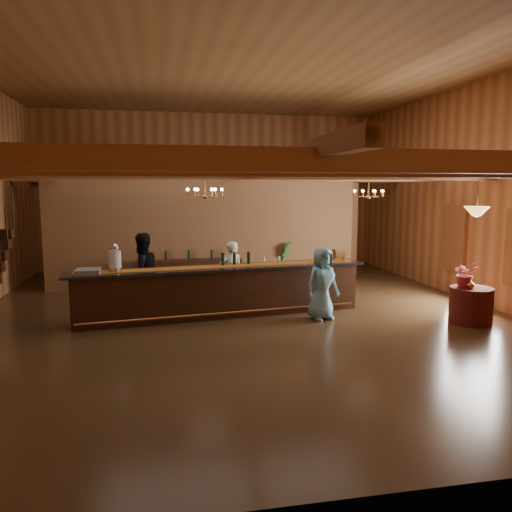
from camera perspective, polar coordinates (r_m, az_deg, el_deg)
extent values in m
plane|color=#422A17|center=(11.59, -1.56, -6.62)|extent=(14.00, 14.00, 0.00)
plane|color=brown|center=(11.52, -1.66, 20.92)|extent=(14.00, 14.00, 0.00)
cube|color=#BE7C44|center=(18.16, -5.30, 7.35)|extent=(12.00, 0.10, 5.50)
cube|color=#BE7C44|center=(4.47, 13.49, 5.82)|extent=(12.00, 0.10, 5.50)
cube|color=#BE7C44|center=(13.57, 24.42, 6.54)|extent=(0.10, 14.00, 5.50)
cube|color=#935D33|center=(5.87, 7.45, 10.79)|extent=(11.90, 0.20, 0.28)
cube|color=#935D33|center=(8.28, 1.87, 9.97)|extent=(11.90, 0.20, 0.28)
cube|color=#935D33|center=(10.73, -1.17, 9.48)|extent=(11.90, 0.20, 0.28)
cube|color=#935D33|center=(13.20, -3.07, 9.16)|extent=(11.90, 0.20, 0.28)
cube|color=#935D33|center=(15.68, -4.37, 8.94)|extent=(11.90, 0.20, 0.28)
cube|color=#935D33|center=(17.96, -5.25, 8.78)|extent=(11.90, 0.20, 0.28)
cube|color=#935D33|center=(11.39, -24.89, 9.38)|extent=(0.18, 13.90, 0.22)
cube|color=#935D33|center=(11.23, -1.62, 10.12)|extent=(0.18, 13.90, 0.22)
cube|color=#935D33|center=(12.77, 19.01, 9.43)|extent=(0.18, 13.90, 0.22)
cube|color=#935D33|center=(15.84, -20.71, 2.65)|extent=(0.20, 0.20, 3.20)
cube|color=#935D33|center=(16.86, 11.08, 3.29)|extent=(0.20, 0.20, 3.20)
cube|color=brown|center=(14.69, -5.78, 2.55)|extent=(9.00, 0.18, 3.10)
cube|color=white|center=(14.43, 21.70, 1.94)|extent=(0.12, 1.05, 1.75)
cube|color=black|center=(16.97, -1.33, -0.10)|extent=(1.20, 0.60, 1.10)
cube|color=olive|center=(16.74, -11.50, -0.54)|extent=(1.00, 0.60, 1.00)
cube|color=black|center=(11.35, -3.95, -4.16)|extent=(6.48, 1.45, 1.07)
cube|color=black|center=(11.24, -3.98, -1.35)|extent=(6.81, 1.63, 0.05)
cube|color=#991C0C|center=(11.24, -3.98, -1.18)|extent=(6.34, 1.18, 0.01)
cylinder|color=#AF6C37|center=(11.02, -3.65, -6.53)|extent=(6.19, 0.79, 0.05)
cylinder|color=silver|center=(10.97, -15.78, -1.51)|extent=(0.18, 0.18, 0.08)
cylinder|color=silver|center=(10.94, -15.82, -0.37)|extent=(0.26, 0.26, 0.36)
sphere|color=silver|center=(10.91, -15.87, 0.93)|extent=(0.18, 0.18, 0.18)
cube|color=gray|center=(10.86, -18.63, -1.66)|extent=(0.50, 0.50, 0.10)
cube|color=olive|center=(12.14, 8.85, 0.10)|extent=(0.06, 0.06, 0.30)
cube|color=olive|center=(12.24, 10.09, 0.13)|extent=(0.06, 0.06, 0.30)
cylinder|color=olive|center=(12.19, 9.47, 0.26)|extent=(0.24, 0.24, 0.24)
cylinder|color=black|center=(11.36, -3.81, -0.36)|extent=(0.07, 0.07, 0.30)
cylinder|color=black|center=(11.42, -2.49, -0.30)|extent=(0.07, 0.07, 0.30)
cylinder|color=black|center=(11.52, -0.85, -0.22)|extent=(0.07, 0.07, 0.30)
cube|color=black|center=(14.41, -7.61, -2.11)|extent=(3.01, 0.63, 0.84)
cylinder|color=#461811|center=(11.69, 23.35, -5.20)|extent=(0.89, 0.89, 0.77)
cylinder|color=#AF6C37|center=(11.23, -5.88, 8.09)|extent=(0.02, 0.02, 0.50)
sphere|color=#AF6C37|center=(11.24, -5.86, 6.81)|extent=(0.12, 0.12, 0.12)
torus|color=#AF6C37|center=(11.23, -5.86, 7.32)|extent=(0.80, 0.80, 0.04)
cylinder|color=#AF6C37|center=(13.36, 12.75, 7.79)|extent=(0.02, 0.02, 0.55)
sphere|color=#AF6C37|center=(13.36, 12.72, 6.62)|extent=(0.12, 0.12, 0.12)
torus|color=#AF6C37|center=(13.36, 12.73, 7.05)|extent=(0.80, 0.80, 0.04)
cylinder|color=#AF6C37|center=(11.42, 24.01, 6.71)|extent=(0.02, 0.02, 0.80)
cone|color=#EFAC45|center=(11.43, 23.90, 4.70)|extent=(0.52, 0.52, 0.20)
imported|color=white|center=(12.12, -2.86, -2.08)|extent=(0.64, 0.48, 1.61)
imported|color=black|center=(11.91, -12.92, -1.86)|extent=(1.14, 1.09, 1.85)
imported|color=#6AA6C2|center=(11.05, 7.58, -3.14)|extent=(0.89, 0.70, 1.60)
imported|color=#22641F|center=(15.14, 3.00, -0.74)|extent=(0.85, 0.77, 1.28)
imported|color=#B32B34|center=(11.56, 22.82, -1.88)|extent=(0.60, 0.55, 0.59)
imported|color=#AF6C37|center=(11.46, 23.30, -2.68)|extent=(0.19, 0.19, 0.31)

